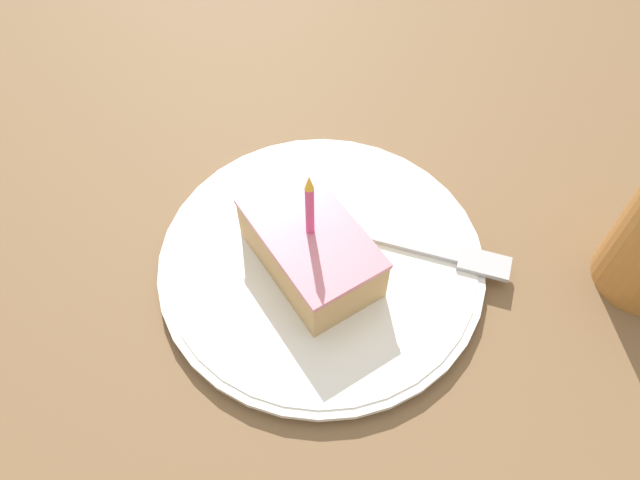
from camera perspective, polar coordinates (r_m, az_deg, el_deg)
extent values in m
cube|color=brown|center=(0.57, -0.79, -3.97)|extent=(2.40, 2.40, 0.04)
cylinder|color=white|center=(0.56, 0.00, -1.87)|extent=(0.27, 0.27, 0.01)
cylinder|color=white|center=(0.55, 0.00, -1.71)|extent=(0.29, 0.29, 0.01)
cube|color=tan|center=(0.53, -0.48, -0.76)|extent=(0.07, 0.12, 0.05)
cube|color=#D17A8C|center=(0.51, -0.50, 0.82)|extent=(0.07, 0.13, 0.01)
cylinder|color=#E04C8C|center=(0.48, -0.53, 2.83)|extent=(0.01, 0.01, 0.05)
cone|color=yellow|center=(0.46, -0.56, 5.39)|extent=(0.01, 0.01, 0.01)
cube|color=#B2B2B7|center=(0.56, 5.87, 0.15)|extent=(0.10, 0.11, 0.00)
cube|color=#B2B2B7|center=(0.56, 14.78, -2.10)|extent=(0.05, 0.05, 0.00)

